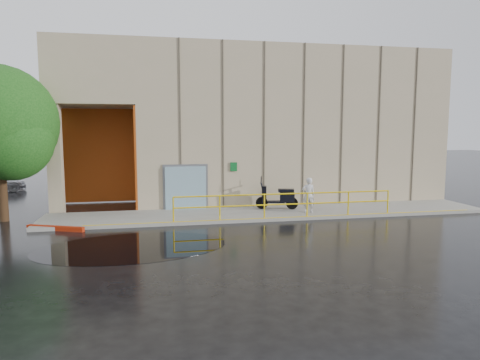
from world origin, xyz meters
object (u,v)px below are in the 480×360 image
at_px(person, 308,195).
at_px(scooter, 278,190).
at_px(tree_near, 2,127).
at_px(red_curb, 55,228).

xyz_separation_m(person, scooter, (-1.13, 1.07, 0.09)).
bearing_deg(scooter, tree_near, -165.14).
relative_size(red_curb, tree_near, 0.37).
relative_size(scooter, tree_near, 0.31).
height_order(scooter, tree_near, tree_near).
bearing_deg(tree_near, person, -5.60).
bearing_deg(scooter, red_curb, -152.62).
bearing_deg(tree_near, scooter, -0.97).
bearing_deg(person, scooter, -36.52).
relative_size(person, red_curb, 0.66).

